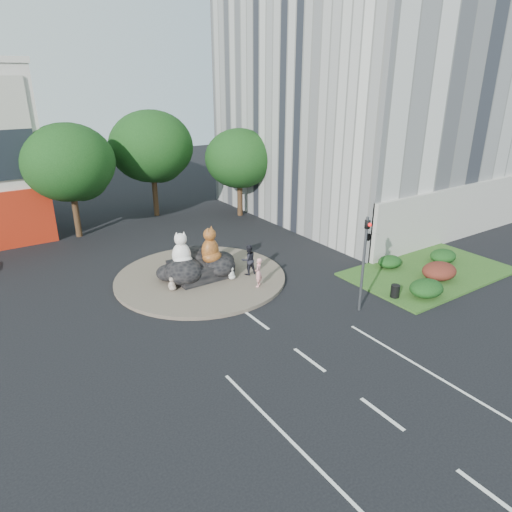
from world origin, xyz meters
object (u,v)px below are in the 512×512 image
Objects in this scene: pedestrian_pink at (258,272)px; litter_bin at (395,291)px; kitten_calico at (172,283)px; cat_tabby at (210,244)px; pedestrian_dark at (248,260)px; kitten_white at (231,273)px; cat_white at (181,249)px.

pedestrian_pink reaches higher than litter_bin.
litter_bin is at bearing -18.71° from kitten_calico.
pedestrian_pink is at bearing 136.87° from litter_bin.
cat_tabby reaches higher than litter_bin.
kitten_calico is at bearing -2.61° from pedestrian_dark.
cat_white is at bearing 121.38° from kitten_white.
cat_white is at bearing -17.30° from pedestrian_dark.
litter_bin is (6.98, -7.79, -1.71)m from cat_tabby.
kitten_calico is 12.14m from litter_bin.
cat_white is at bearing 136.46° from litter_bin.
pedestrian_pink reaches higher than kitten_calico.
cat_tabby reaches higher than pedestrian_pink.
cat_tabby is at bearing 131.86° from litter_bin.
kitten_calico is 1.15× the size of litter_bin.
kitten_calico is 4.82m from pedestrian_pink.
kitten_white is (3.48, -0.56, 0.00)m from kitten_calico.
cat_white is 4.01m from pedestrian_dark.
pedestrian_dark is (4.69, -0.53, 0.53)m from kitten_calico.
kitten_white is at bearing 9.22° from kitten_calico.
pedestrian_pink is at bearing -91.97° from cat_tabby.
cat_white is 1.23× the size of pedestrian_pink.
litter_bin is (5.43, -5.09, -0.57)m from pedestrian_pink.
pedestrian_dark reaches higher than kitten_calico.
litter_bin is (9.68, -7.32, -0.13)m from kitten_calico.
cat_white is 4.57m from pedestrian_pink.
pedestrian_dark is at bearing -147.07° from pedestrian_pink.
litter_bin is at bearing -79.93° from cat_tabby.
cat_white is 2.96× the size of litter_bin.
kitten_white is 9.17m from litter_bin.
kitten_calico is at bearing -117.55° from cat_white.
litter_bin is at bearing 94.25° from pedestrian_pink.
kitten_white is 0.48× the size of pedestrian_pink.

